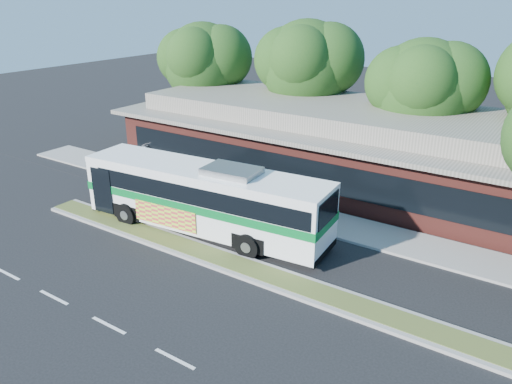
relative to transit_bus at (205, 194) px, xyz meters
The scene contains 10 objects.
ground 5.72m from the transit_bus, 27.29° to the right, with size 120.00×120.00×0.00m, color black.
median_strip 5.46m from the transit_bus, 21.34° to the right, with size 26.00×1.10×0.15m, color #425925.
sidewalk 6.46m from the transit_bus, 39.32° to the left, with size 44.00×2.60×0.12m, color gray.
parking_lot 15.32m from the transit_bus, 150.32° to the left, with size 14.00×12.00×0.01m, color black.
plaza_building 11.56m from the transit_bus, 65.49° to the left, with size 33.20×11.20×4.45m.
tree_bg_a 16.49m from the transit_bus, 127.69° to the left, with size 6.47×5.80×8.63m.
tree_bg_b 14.42m from the transit_bus, 97.39° to the left, with size 6.69×6.00×9.00m.
tree_bg_c 14.57m from the transit_bus, 63.92° to the left, with size 6.24×5.60×8.26m.
transit_bus is the anchor object (origin of this frame).
sedan 9.70m from the transit_bus, 137.42° to the left, with size 2.09×5.14×1.49m, color silver.
Camera 1 is at (8.95, -13.88, 10.50)m, focal length 35.00 mm.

